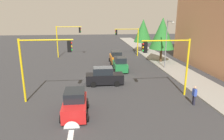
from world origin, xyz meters
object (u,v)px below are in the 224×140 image
object	(u,v)px
traffic_signal_near_right	(42,58)
traffic_signal_far_right	(67,35)
traffic_signal_far_left	(128,36)
tree_roadside_mid	(162,33)
traffic_signal_near_left	(169,56)
car_black	(104,77)
street_lamp_curbside	(168,39)
car_orange	(116,58)
car_red	(75,104)
car_green	(120,65)
pedestrian_crossing	(194,95)
tree_roadside_far	(143,31)

from	to	relation	value
traffic_signal_near_right	traffic_signal_far_right	world-z (taller)	traffic_signal_far_right
traffic_signal_far_left	tree_roadside_mid	bearing A→B (deg)	36.10
traffic_signal_near_left	tree_roadside_mid	xyz separation A→B (m)	(-14.00, 4.33, 0.86)
traffic_signal_far_left	car_black	distance (m)	17.22
street_lamp_curbside	traffic_signal_near_left	bearing A→B (deg)	-20.17
traffic_signal_near_right	car_black	xyz separation A→B (m)	(-4.00, 5.60, -3.12)
car_orange	tree_roadside_mid	bearing A→B (deg)	87.68
car_orange	car_red	bearing A→B (deg)	-17.56
car_orange	car_red	size ratio (longest dim) A/B	1.12
traffic_signal_far_right	car_orange	size ratio (longest dim) A/B	1.39
traffic_signal_near_right	car_green	size ratio (longest dim) A/B	1.52
traffic_signal_far_left	traffic_signal_near_right	size ratio (longest dim) A/B	0.92
car_orange	pedestrian_crossing	xyz separation A→B (m)	(16.56, 4.66, 0.01)
traffic_signal_near_right	traffic_signal_near_left	world-z (taller)	traffic_signal_near_right
street_lamp_curbside	car_red	world-z (taller)	street_lamp_curbside
street_lamp_curbside	car_black	bearing A→B (deg)	-58.89
tree_roadside_mid	pedestrian_crossing	bearing A→B (deg)	-9.61
street_lamp_curbside	car_black	world-z (taller)	street_lamp_curbside
car_red	car_green	world-z (taller)	same
street_lamp_curbside	tree_roadside_mid	xyz separation A→B (m)	(-4.39, 0.80, 0.41)
street_lamp_curbside	tree_roadside_far	size ratio (longest dim) A/B	1.02
car_orange	pedestrian_crossing	world-z (taller)	car_orange
tree_roadside_mid	car_red	size ratio (longest dim) A/B	1.98
traffic_signal_far_right	pedestrian_crossing	xyz separation A→B (m)	(22.26, 12.95, -3.13)
traffic_signal_near_right	tree_roadside_mid	distance (m)	21.05
traffic_signal_near_left	car_orange	xyz separation A→B (m)	(-14.30, -3.08, -3.00)
traffic_signal_far_right	car_green	world-z (taller)	traffic_signal_far_right
car_red	tree_roadside_mid	bearing A→B (deg)	142.81
traffic_signal_far_left	tree_roadside_far	world-z (taller)	tree_roadside_far
traffic_signal_near_right	traffic_signal_far_left	bearing A→B (deg)	150.48
traffic_signal_near_left	tree_roadside_far	xyz separation A→B (m)	(-24.00, 3.83, 0.58)
car_red	traffic_signal_far_left	bearing A→B (deg)	159.69
street_lamp_curbside	tree_roadside_mid	distance (m)	4.48
car_red	car_green	bearing A→B (deg)	156.62
street_lamp_curbside	traffic_signal_far_right	bearing A→B (deg)	-124.88
car_green	pedestrian_crossing	size ratio (longest dim) A/B	2.20
tree_roadside_far	traffic_signal_near_right	bearing A→B (deg)	-32.34
traffic_signal_far_right	street_lamp_curbside	distance (m)	18.17
traffic_signal_far_right	tree_roadside_mid	distance (m)	16.82
traffic_signal_far_left	tree_roadside_far	xyz separation A→B (m)	(-4.00, 3.88, 0.75)
traffic_signal_near_left	street_lamp_curbside	world-z (taller)	street_lamp_curbside
traffic_signal_near_right	car_red	bearing A→B (deg)	43.59
tree_roadside_far	car_green	size ratio (longest dim) A/B	1.83
traffic_signal_near_right	car_red	xyz separation A→B (m)	(2.97, 2.82, -3.12)
traffic_signal_far_right	car_green	bearing A→B (deg)	38.00
traffic_signal_far_left	traffic_signal_near_left	distance (m)	20.00
traffic_signal_near_left	car_green	distance (m)	10.44
tree_roadside_mid	pedestrian_crossing	xyz separation A→B (m)	(16.26, -2.75, -3.85)
traffic_signal_far_right	car_orange	distance (m)	10.54
car_orange	traffic_signal_far_right	bearing A→B (deg)	-124.50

